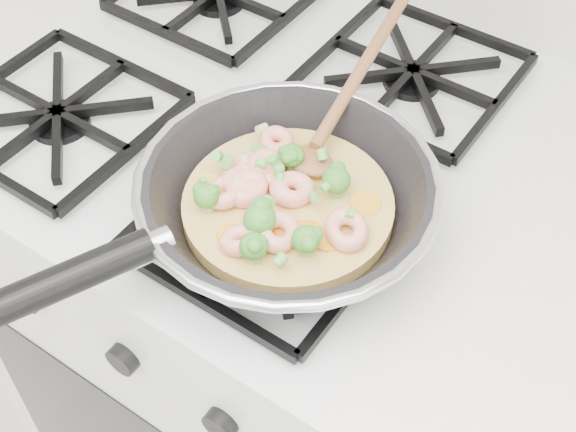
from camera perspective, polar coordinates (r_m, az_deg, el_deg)
The scene contains 2 objects.
stove at distance 1.30m, azimuth -2.54°, elevation -6.86°, with size 0.60×0.60×0.92m.
skillet at distance 0.78m, azimuth -0.40°, elevation 1.22°, with size 0.30×0.61×0.09m.
Camera 1 is at (0.46, 1.13, 1.53)m, focal length 49.89 mm.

